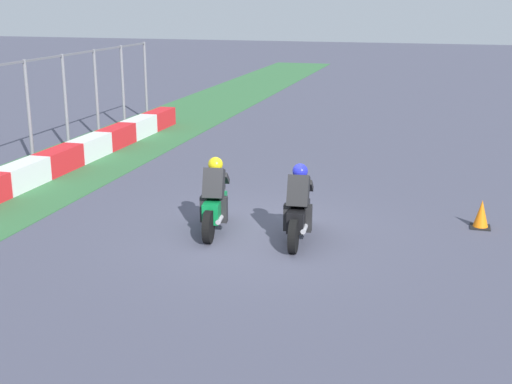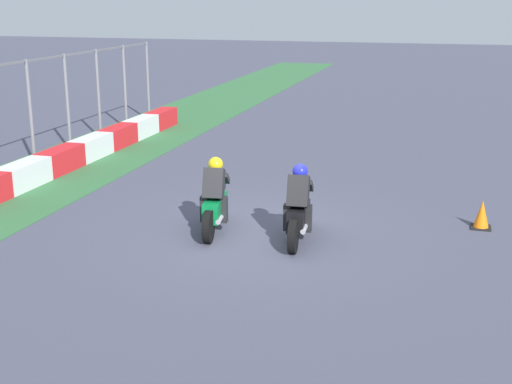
% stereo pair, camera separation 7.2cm
% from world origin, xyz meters
% --- Properties ---
extents(ground_plane, '(120.00, 120.00, 0.00)m').
position_xyz_m(ground_plane, '(0.00, 0.00, 0.00)').
color(ground_plane, '#464759').
extents(rider_lane_a, '(2.04, 0.55, 1.51)m').
position_xyz_m(rider_lane_a, '(-0.17, -0.86, 0.62)').
color(rider_lane_a, black).
rests_on(rider_lane_a, ground_plane).
extents(rider_lane_b, '(2.04, 0.59, 1.51)m').
position_xyz_m(rider_lane_b, '(-0.08, 0.87, 0.62)').
color(rider_lane_b, black).
rests_on(rider_lane_b, ground_plane).
extents(traffic_cone, '(0.40, 0.40, 0.59)m').
position_xyz_m(traffic_cone, '(1.59, -4.31, 0.27)').
color(traffic_cone, black).
rests_on(traffic_cone, ground_plane).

